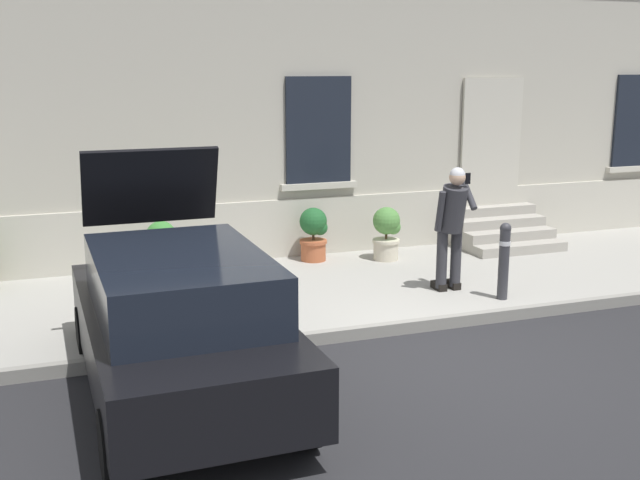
{
  "coord_description": "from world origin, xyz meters",
  "views": [
    {
      "loc": [
        -3.91,
        -7.19,
        3.22
      ],
      "look_at": [
        -0.76,
        1.6,
        1.1
      ],
      "focal_mm": 43.33,
      "sensor_mm": 36.0,
      "label": 1
    }
  ],
  "objects_px": {
    "person_on_phone": "(452,221)",
    "planter_charcoal": "(162,248)",
    "planter_terracotta": "(314,233)",
    "hatchback_car_black": "(179,320)",
    "planter_cream": "(387,232)",
    "bollard_near_person": "(504,258)"
  },
  "relations": [
    {
      "from": "person_on_phone",
      "to": "planter_charcoal",
      "type": "relative_size",
      "value": 2.02
    },
    {
      "from": "planter_charcoal",
      "to": "planter_terracotta",
      "type": "relative_size",
      "value": 1.0
    },
    {
      "from": "hatchback_car_black",
      "to": "planter_terracotta",
      "type": "relative_size",
      "value": 4.76
    },
    {
      "from": "hatchback_car_black",
      "to": "planter_cream",
      "type": "xyz_separation_m",
      "value": [
        3.98,
        3.86,
        -0.19
      ]
    },
    {
      "from": "planter_charcoal",
      "to": "planter_terracotta",
      "type": "bearing_deg",
      "value": 6.16
    },
    {
      "from": "planter_cream",
      "to": "planter_charcoal",
      "type": "bearing_deg",
      "value": 178.65
    },
    {
      "from": "hatchback_car_black",
      "to": "planter_charcoal",
      "type": "xyz_separation_m",
      "value": [
        0.41,
        3.94,
        -0.19
      ]
    },
    {
      "from": "planter_charcoal",
      "to": "bollard_near_person",
      "type": "bearing_deg",
      "value": -31.87
    },
    {
      "from": "person_on_phone",
      "to": "planter_cream",
      "type": "relative_size",
      "value": 2.02
    },
    {
      "from": "bollard_near_person",
      "to": "hatchback_car_black",
      "type": "bearing_deg",
      "value": -163.25
    },
    {
      "from": "bollard_near_person",
      "to": "planter_charcoal",
      "type": "distance_m",
      "value": 4.87
    },
    {
      "from": "bollard_near_person",
      "to": "planter_terracotta",
      "type": "height_order",
      "value": "bollard_near_person"
    },
    {
      "from": "person_on_phone",
      "to": "planter_terracotta",
      "type": "xyz_separation_m",
      "value": [
        -1.21,
        2.26,
        -0.54
      ]
    },
    {
      "from": "hatchback_car_black",
      "to": "person_on_phone",
      "type": "xyz_separation_m",
      "value": [
        4.07,
        1.94,
        0.35
      ]
    },
    {
      "from": "person_on_phone",
      "to": "planter_terracotta",
      "type": "relative_size",
      "value": 2.02
    },
    {
      "from": "bollard_near_person",
      "to": "planter_cream",
      "type": "bearing_deg",
      "value": 102.95
    },
    {
      "from": "bollard_near_person",
      "to": "planter_cream",
      "type": "xyz_separation_m",
      "value": [
        -0.57,
        2.49,
        -0.11
      ]
    },
    {
      "from": "planter_terracotta",
      "to": "planter_cream",
      "type": "relative_size",
      "value": 1.0
    },
    {
      "from": "hatchback_car_black",
      "to": "bollard_near_person",
      "type": "bearing_deg",
      "value": 16.75
    },
    {
      "from": "hatchback_car_black",
      "to": "bollard_near_person",
      "type": "height_order",
      "value": "hatchback_car_black"
    },
    {
      "from": "hatchback_car_black",
      "to": "person_on_phone",
      "type": "bearing_deg",
      "value": 25.51
    },
    {
      "from": "person_on_phone",
      "to": "planter_terracotta",
      "type": "height_order",
      "value": "person_on_phone"
    }
  ]
}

